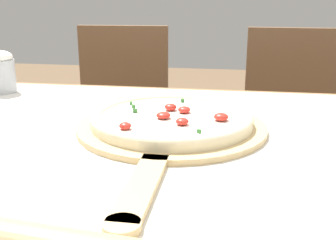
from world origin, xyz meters
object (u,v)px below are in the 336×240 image
chair_left (121,118)px  chair_right (292,126)px  flour_cup (0,71)px  pizza (170,118)px  pizza_peel (169,130)px

chair_left → chair_right: bearing=-3.7°
chair_left → flour_cup: bearing=-113.9°
pizza → flour_cup: size_ratio=2.80×
pizza → flour_cup: bearing=154.1°
chair_right → flour_cup: 1.09m
pizza → flour_cup: (-0.54, 0.26, 0.04)m
pizza → chair_left: size_ratio=0.38×
flour_cup → pizza_peel: bearing=-27.9°
chair_left → flour_cup: (-0.20, -0.54, 0.29)m
pizza → chair_right: 0.92m
pizza_peel → chair_right: bearing=66.4°
pizza → chair_left: chair_left is taller
chair_right → flour_cup: bearing=-148.4°
pizza → chair_right: chair_right is taller
flour_cup → chair_right: bearing=31.2°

